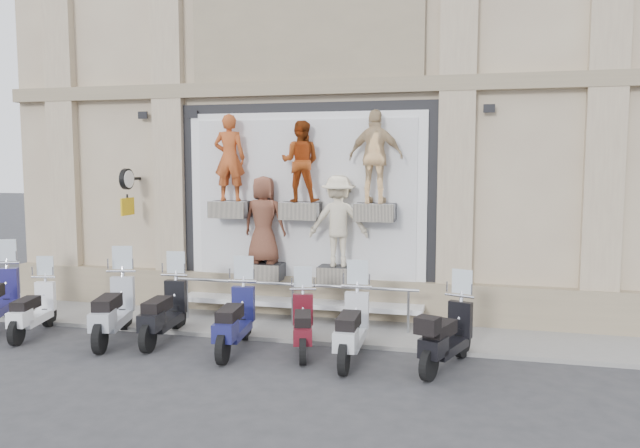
{
  "coord_description": "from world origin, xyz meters",
  "views": [
    {
      "loc": [
        3.52,
        -9.69,
        3.35
      ],
      "look_at": [
        0.59,
        1.9,
        2.13
      ],
      "focal_mm": 35.0,
      "sensor_mm": 36.0,
      "label": 1
    }
  ],
  "objects_px": {
    "scooter_f": "(303,313)",
    "scooter_g": "(351,314)",
    "guard_rail": "(293,306)",
    "clock_sign_bracket": "(127,186)",
    "scooter_c": "(112,296)",
    "scooter_d": "(163,299)",
    "scooter_h": "(447,322)",
    "scooter_b": "(32,298)",
    "scooter_e": "(234,307)"
  },
  "relations": [
    {
      "from": "clock_sign_bracket",
      "to": "scooter_d",
      "type": "bearing_deg",
      "value": -45.88
    },
    {
      "from": "clock_sign_bracket",
      "to": "scooter_c",
      "type": "relative_size",
      "value": 0.49
    },
    {
      "from": "scooter_f",
      "to": "scooter_g",
      "type": "xyz_separation_m",
      "value": [
        0.91,
        -0.23,
        0.09
      ]
    },
    {
      "from": "scooter_d",
      "to": "scooter_g",
      "type": "relative_size",
      "value": 0.99
    },
    {
      "from": "scooter_e",
      "to": "scooter_g",
      "type": "xyz_separation_m",
      "value": [
        2.09,
        -0.01,
        0.01
      ]
    },
    {
      "from": "scooter_b",
      "to": "scooter_d",
      "type": "xyz_separation_m",
      "value": [
        2.61,
        0.29,
        0.07
      ]
    },
    {
      "from": "scooter_d",
      "to": "scooter_c",
      "type": "bearing_deg",
      "value": -170.86
    },
    {
      "from": "scooter_d",
      "to": "scooter_e",
      "type": "relative_size",
      "value": 1.0
    },
    {
      "from": "scooter_d",
      "to": "scooter_e",
      "type": "distance_m",
      "value": 1.54
    },
    {
      "from": "scooter_c",
      "to": "scooter_g",
      "type": "bearing_deg",
      "value": -15.85
    },
    {
      "from": "scooter_e",
      "to": "scooter_g",
      "type": "distance_m",
      "value": 2.09
    },
    {
      "from": "clock_sign_bracket",
      "to": "scooter_b",
      "type": "xyz_separation_m",
      "value": [
        -0.79,
        -2.17,
        -2.07
      ]
    },
    {
      "from": "scooter_d",
      "to": "scooter_b",
      "type": "bearing_deg",
      "value": -179.2
    },
    {
      "from": "clock_sign_bracket",
      "to": "scooter_h",
      "type": "relative_size",
      "value": 0.54
    },
    {
      "from": "scooter_f",
      "to": "scooter_c",
      "type": "bearing_deg",
      "value": 167.42
    },
    {
      "from": "guard_rail",
      "to": "scooter_b",
      "type": "relative_size",
      "value": 2.82
    },
    {
      "from": "scooter_d",
      "to": "scooter_h",
      "type": "xyz_separation_m",
      "value": [
        5.18,
        -0.28,
        -0.03
      ]
    },
    {
      "from": "scooter_c",
      "to": "scooter_e",
      "type": "relative_size",
      "value": 1.06
    },
    {
      "from": "scooter_c",
      "to": "scooter_h",
      "type": "xyz_separation_m",
      "value": [
        6.09,
        -0.05,
        -0.08
      ]
    },
    {
      "from": "scooter_d",
      "to": "scooter_f",
      "type": "distance_m",
      "value": 2.7
    },
    {
      "from": "guard_rail",
      "to": "scooter_b",
      "type": "distance_m",
      "value": 4.99
    },
    {
      "from": "scooter_g",
      "to": "clock_sign_bracket",
      "type": "bearing_deg",
      "value": 156.24
    },
    {
      "from": "scooter_c",
      "to": "scooter_f",
      "type": "xyz_separation_m",
      "value": [
        3.61,
        0.18,
        -0.13
      ]
    },
    {
      "from": "scooter_g",
      "to": "scooter_d",
      "type": "bearing_deg",
      "value": 173.49
    },
    {
      "from": "scooter_b",
      "to": "scooter_f",
      "type": "height_order",
      "value": "scooter_b"
    },
    {
      "from": "clock_sign_bracket",
      "to": "scooter_c",
      "type": "distance_m",
      "value": 3.02
    },
    {
      "from": "guard_rail",
      "to": "scooter_f",
      "type": "relative_size",
      "value": 2.87
    },
    {
      "from": "scooter_c",
      "to": "scooter_f",
      "type": "distance_m",
      "value": 3.62
    },
    {
      "from": "scooter_d",
      "to": "scooter_h",
      "type": "height_order",
      "value": "scooter_d"
    },
    {
      "from": "scooter_c",
      "to": "scooter_e",
      "type": "xyz_separation_m",
      "value": [
        2.43,
        -0.03,
        -0.05
      ]
    },
    {
      "from": "scooter_e",
      "to": "scooter_f",
      "type": "height_order",
      "value": "scooter_e"
    },
    {
      "from": "guard_rail",
      "to": "scooter_c",
      "type": "distance_m",
      "value": 3.43
    },
    {
      "from": "clock_sign_bracket",
      "to": "scooter_c",
      "type": "xyz_separation_m",
      "value": [
        0.91,
        -2.12,
        -1.95
      ]
    },
    {
      "from": "clock_sign_bracket",
      "to": "guard_rail",
      "type": "bearing_deg",
      "value": -6.84
    },
    {
      "from": "guard_rail",
      "to": "scooter_g",
      "type": "height_order",
      "value": "scooter_g"
    },
    {
      "from": "clock_sign_bracket",
      "to": "scooter_f",
      "type": "relative_size",
      "value": 0.58
    },
    {
      "from": "scooter_d",
      "to": "scooter_e",
      "type": "xyz_separation_m",
      "value": [
        1.52,
        -0.27,
        0.0
      ]
    },
    {
      "from": "guard_rail",
      "to": "clock_sign_bracket",
      "type": "bearing_deg",
      "value": 173.16
    },
    {
      "from": "scooter_h",
      "to": "guard_rail",
      "type": "bearing_deg",
      "value": 171.02
    },
    {
      "from": "clock_sign_bracket",
      "to": "scooter_d",
      "type": "relative_size",
      "value": 0.52
    },
    {
      "from": "guard_rail",
      "to": "scooter_e",
      "type": "height_order",
      "value": "scooter_e"
    },
    {
      "from": "guard_rail",
      "to": "scooter_g",
      "type": "xyz_separation_m",
      "value": [
        1.53,
        -1.69,
        0.34
      ]
    },
    {
      "from": "guard_rail",
      "to": "scooter_e",
      "type": "relative_size",
      "value": 2.56
    },
    {
      "from": "scooter_b",
      "to": "scooter_f",
      "type": "xyz_separation_m",
      "value": [
        5.31,
        0.23,
        -0.01
      ]
    },
    {
      "from": "scooter_b",
      "to": "scooter_h",
      "type": "distance_m",
      "value": 7.79
    },
    {
      "from": "scooter_c",
      "to": "scooter_d",
      "type": "bearing_deg",
      "value": -0.72
    },
    {
      "from": "scooter_h",
      "to": "scooter_c",
      "type": "bearing_deg",
      "value": -160.75
    },
    {
      "from": "scooter_b",
      "to": "scooter_h",
      "type": "height_order",
      "value": "scooter_h"
    },
    {
      "from": "guard_rail",
      "to": "scooter_c",
      "type": "relative_size",
      "value": 2.42
    },
    {
      "from": "scooter_b",
      "to": "scooter_f",
      "type": "distance_m",
      "value": 5.32
    }
  ]
}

